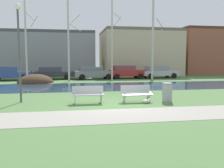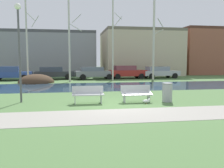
{
  "view_description": "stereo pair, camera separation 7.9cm",
  "coord_description": "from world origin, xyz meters",
  "px_view_note": "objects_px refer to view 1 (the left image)",
  "views": [
    {
      "loc": [
        -2.01,
        -11.12,
        2.18
      ],
      "look_at": [
        0.0,
        0.96,
        0.94
      ],
      "focal_mm": 37.92,
      "sensor_mm": 36.0,
      "label": 1
    },
    {
      "loc": [
        -1.94,
        -11.14,
        2.18
      ],
      "look_at": [
        0.0,
        0.96,
        0.94
      ],
      "focal_mm": 37.92,
      "sensor_mm": 36.0,
      "label": 2
    }
  ],
  "objects_px": {
    "seagull": "(146,101)",
    "parked_van_nearest_blue": "(9,73)",
    "bench_right": "(136,93)",
    "trash_bin": "(167,92)",
    "parked_hatch_third_grey": "(94,73)",
    "streetlamp": "(19,36)",
    "bench_left": "(88,94)",
    "parked_wagon_fourth_red": "(126,72)",
    "parked_sedan_second_dark": "(53,73)",
    "parked_suv_fifth_silver": "(158,72)"
  },
  "relations": [
    {
      "from": "bench_left",
      "to": "parked_sedan_second_dark",
      "type": "relative_size",
      "value": 0.35
    },
    {
      "from": "bench_left",
      "to": "parked_wagon_fourth_red",
      "type": "bearing_deg",
      "value": 70.46
    },
    {
      "from": "trash_bin",
      "to": "streetlamp",
      "type": "relative_size",
      "value": 0.2
    },
    {
      "from": "parked_sedan_second_dark",
      "to": "parked_wagon_fourth_red",
      "type": "relative_size",
      "value": 1.03
    },
    {
      "from": "seagull",
      "to": "parked_wagon_fourth_red",
      "type": "xyz_separation_m",
      "value": [
        2.59,
        16.06,
        0.68
      ]
    },
    {
      "from": "streetlamp",
      "to": "parked_hatch_third_grey",
      "type": "bearing_deg",
      "value": 70.8
    },
    {
      "from": "bench_left",
      "to": "parked_wagon_fourth_red",
      "type": "distance_m",
      "value": 16.45
    },
    {
      "from": "streetlamp",
      "to": "parked_wagon_fourth_red",
      "type": "relative_size",
      "value": 1.14
    },
    {
      "from": "parked_suv_fifth_silver",
      "to": "parked_van_nearest_blue",
      "type": "bearing_deg",
      "value": -178.32
    },
    {
      "from": "bench_right",
      "to": "trash_bin",
      "type": "height_order",
      "value": "trash_bin"
    },
    {
      "from": "seagull",
      "to": "parked_van_nearest_blue",
      "type": "relative_size",
      "value": 0.1
    },
    {
      "from": "bench_right",
      "to": "parked_sedan_second_dark",
      "type": "distance_m",
      "value": 16.79
    },
    {
      "from": "streetlamp",
      "to": "parked_wagon_fourth_red",
      "type": "height_order",
      "value": "streetlamp"
    },
    {
      "from": "bench_right",
      "to": "parked_suv_fifth_silver",
      "type": "relative_size",
      "value": 0.35
    },
    {
      "from": "bench_left",
      "to": "parked_wagon_fourth_red",
      "type": "height_order",
      "value": "parked_wagon_fourth_red"
    },
    {
      "from": "parked_wagon_fourth_red",
      "to": "trash_bin",
      "type": "bearing_deg",
      "value": -94.95
    },
    {
      "from": "bench_left",
      "to": "parked_van_nearest_blue",
      "type": "xyz_separation_m",
      "value": [
        -7.54,
        15.18,
        0.32
      ]
    },
    {
      "from": "bench_left",
      "to": "trash_bin",
      "type": "xyz_separation_m",
      "value": [
        4.14,
        -0.23,
        0.04
      ]
    },
    {
      "from": "seagull",
      "to": "parked_wagon_fourth_red",
      "type": "relative_size",
      "value": 0.1
    },
    {
      "from": "bench_left",
      "to": "parked_hatch_third_grey",
      "type": "xyz_separation_m",
      "value": [
        1.62,
        15.29,
        0.28
      ]
    },
    {
      "from": "parked_hatch_third_grey",
      "to": "bench_right",
      "type": "bearing_deg",
      "value": -86.62
    },
    {
      "from": "seagull",
      "to": "trash_bin",
      "type": "bearing_deg",
      "value": 15.15
    },
    {
      "from": "streetlamp",
      "to": "parked_hatch_third_grey",
      "type": "relative_size",
      "value": 1.09
    },
    {
      "from": "trash_bin",
      "to": "parked_van_nearest_blue",
      "type": "height_order",
      "value": "parked_van_nearest_blue"
    },
    {
      "from": "seagull",
      "to": "streetlamp",
      "type": "relative_size",
      "value": 0.09
    },
    {
      "from": "streetlamp",
      "to": "parked_van_nearest_blue",
      "type": "height_order",
      "value": "streetlamp"
    },
    {
      "from": "trash_bin",
      "to": "bench_right",
      "type": "bearing_deg",
      "value": 171.85
    },
    {
      "from": "bench_left",
      "to": "parked_hatch_third_grey",
      "type": "relative_size",
      "value": 0.35
    },
    {
      "from": "bench_right",
      "to": "parked_hatch_third_grey",
      "type": "bearing_deg",
      "value": 93.38
    },
    {
      "from": "seagull",
      "to": "parked_hatch_third_grey",
      "type": "xyz_separation_m",
      "value": [
        -1.28,
        15.86,
        0.62
      ]
    },
    {
      "from": "parked_wagon_fourth_red",
      "to": "parked_van_nearest_blue",
      "type": "bearing_deg",
      "value": -178.6
    },
    {
      "from": "parked_sedan_second_dark",
      "to": "parked_hatch_third_grey",
      "type": "relative_size",
      "value": 0.98
    },
    {
      "from": "parked_van_nearest_blue",
      "to": "trash_bin",
      "type": "bearing_deg",
      "value": -52.85
    },
    {
      "from": "streetlamp",
      "to": "trash_bin",
      "type": "bearing_deg",
      "value": -7.99
    },
    {
      "from": "parked_wagon_fourth_red",
      "to": "bench_left",
      "type": "bearing_deg",
      "value": -109.54
    },
    {
      "from": "seagull",
      "to": "parked_sedan_second_dark",
      "type": "bearing_deg",
      "value": 109.77
    },
    {
      "from": "bench_right",
      "to": "seagull",
      "type": "height_order",
      "value": "bench_right"
    },
    {
      "from": "streetlamp",
      "to": "parked_sedan_second_dark",
      "type": "relative_size",
      "value": 1.11
    },
    {
      "from": "bench_left",
      "to": "parked_sedan_second_dark",
      "type": "bearing_deg",
      "value": 100.7
    },
    {
      "from": "bench_right",
      "to": "parked_wagon_fourth_red",
      "type": "height_order",
      "value": "parked_wagon_fourth_red"
    },
    {
      "from": "parked_sedan_second_dark",
      "to": "parked_hatch_third_grey",
      "type": "xyz_separation_m",
      "value": [
        4.62,
        -0.56,
        0.0
      ]
    },
    {
      "from": "seagull",
      "to": "parked_suv_fifth_silver",
      "type": "bearing_deg",
      "value": 67.54
    },
    {
      "from": "streetlamp",
      "to": "parked_van_nearest_blue",
      "type": "distance_m",
      "value": 15.15
    },
    {
      "from": "streetlamp",
      "to": "parked_suv_fifth_silver",
      "type": "xyz_separation_m",
      "value": [
        13.03,
        14.85,
        -2.63
      ]
    },
    {
      "from": "seagull",
      "to": "parked_van_nearest_blue",
      "type": "bearing_deg",
      "value": 123.56
    },
    {
      "from": "bench_left",
      "to": "parked_sedan_second_dark",
      "type": "xyz_separation_m",
      "value": [
        -3.0,
        15.85,
        0.28
      ]
    },
    {
      "from": "bench_left",
      "to": "seagull",
      "type": "height_order",
      "value": "bench_left"
    },
    {
      "from": "parked_van_nearest_blue",
      "to": "parked_wagon_fourth_red",
      "type": "relative_size",
      "value": 0.99
    },
    {
      "from": "parked_wagon_fourth_red",
      "to": "parked_sedan_second_dark",
      "type": "bearing_deg",
      "value": 177.62
    },
    {
      "from": "bench_left",
      "to": "parked_hatch_third_grey",
      "type": "distance_m",
      "value": 15.38
    }
  ]
}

